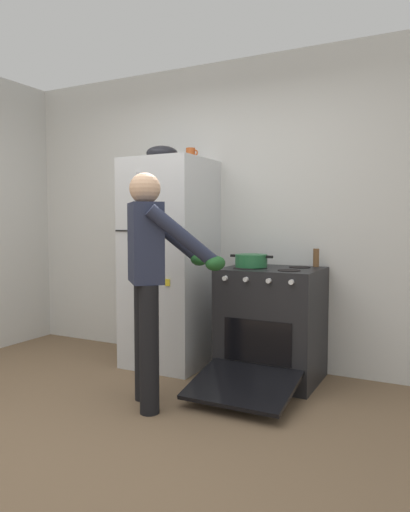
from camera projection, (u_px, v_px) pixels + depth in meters
name	position (u px, v px, depth m)	size (l,w,h in m)	color
ground	(82.00, 443.00, 2.75)	(8.00, 8.00, 0.00)	brown
kitchen_wall_back	(225.00, 213.00, 4.38)	(6.00, 0.10, 2.70)	silver
refrigerator	(170.00, 263.00, 4.24)	(0.68, 0.72, 1.81)	silver
stove_range	(271.00, 325.00, 3.82)	(0.76, 1.21, 0.91)	black
person_cook	(152.00, 268.00, 3.25)	(0.71, 0.73, 1.60)	black
red_pot	(251.00, 261.00, 3.83)	(0.36, 0.26, 0.10)	#236638
coffee_mug	(191.00, 154.00, 4.13)	(0.11, 0.08, 0.10)	#B24C1E
pepper_mill	(316.00, 258.00, 3.84)	(0.05, 0.05, 0.15)	brown
mixing_bowl	(162.00, 153.00, 4.21)	(0.28, 0.28, 0.12)	black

